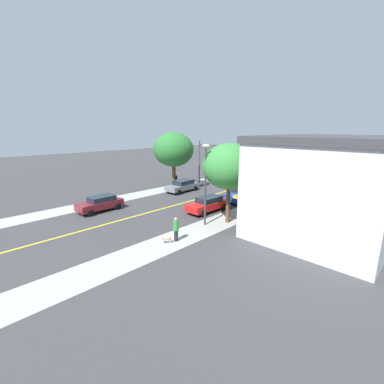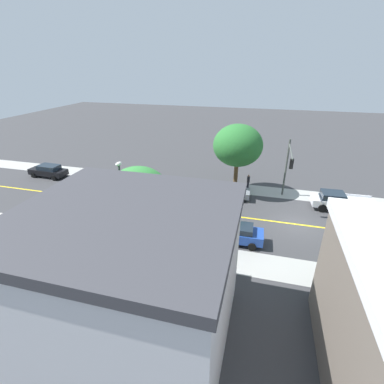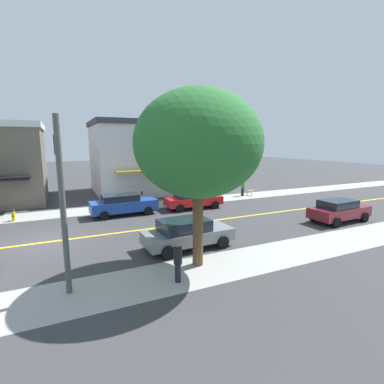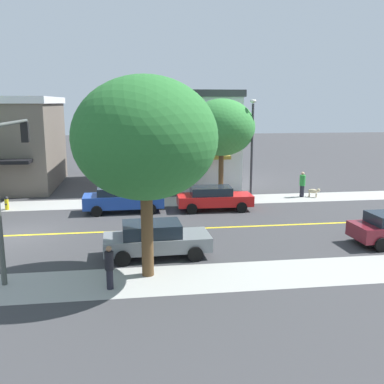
% 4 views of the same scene
% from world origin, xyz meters
% --- Properties ---
extents(ground_plane, '(140.00, 140.00, 0.00)m').
position_xyz_m(ground_plane, '(0.00, 0.00, 0.00)').
color(ground_plane, '#38383A').
extents(sidewalk_left, '(2.80, 126.00, 0.01)m').
position_xyz_m(sidewalk_left, '(-6.55, 0.00, 0.00)').
color(sidewalk_left, '#9E9E99').
rests_on(sidewalk_left, ground).
extents(sidewalk_right, '(2.80, 126.00, 0.01)m').
position_xyz_m(sidewalk_right, '(6.55, 0.00, 0.00)').
color(sidewalk_right, '#9E9E99').
rests_on(sidewalk_right, ground).
extents(road_centerline_stripe, '(0.20, 126.00, 0.00)m').
position_xyz_m(road_centerline_stripe, '(0.00, 0.00, 0.00)').
color(road_centerline_stripe, yellow).
rests_on(road_centerline_stripe, ground).
extents(pale_office_building, '(10.09, 9.80, 7.39)m').
position_xyz_m(pale_office_building, '(-13.75, 9.16, 3.71)').
color(pale_office_building, silver).
rests_on(pale_office_building, ground).
extents(street_tree_left_near, '(5.26, 5.26, 7.47)m').
position_xyz_m(street_tree_left_near, '(5.99, 6.31, 5.21)').
color(street_tree_left_near, brown).
rests_on(street_tree_left_near, ground).
extents(street_tree_right_corner, '(4.47, 4.47, 6.76)m').
position_xyz_m(street_tree_right_corner, '(-7.05, 11.80, 4.84)').
color(street_tree_right_corner, brown).
rests_on(street_tree_right_corner, ground).
extents(fire_hydrant, '(0.44, 0.24, 0.84)m').
position_xyz_m(fire_hydrant, '(-5.64, -1.92, 0.42)').
color(fire_hydrant, yellow).
rests_on(fire_hydrant, ground).
extents(parking_meter, '(0.12, 0.18, 1.40)m').
position_xyz_m(parking_meter, '(-5.60, 6.99, 0.92)').
color(parking_meter, '#4C4C51').
rests_on(parking_meter, ground).
extents(traffic_light_mast, '(5.29, 0.32, 6.21)m').
position_xyz_m(traffic_light_mast, '(4.53, 1.11, 4.15)').
color(traffic_light_mast, '#474C47').
rests_on(traffic_light_mast, ground).
extents(street_lamp, '(0.70, 0.36, 6.69)m').
position_xyz_m(street_lamp, '(-6.08, 13.66, 4.12)').
color(street_lamp, '#38383D').
rests_on(street_lamp, ground).
extents(red_sedan_left_curb, '(2.00, 4.59, 1.45)m').
position_xyz_m(red_sedan_left_curb, '(-3.85, 10.70, 0.77)').
color(red_sedan_left_curb, red).
rests_on(red_sedan_left_curb, ground).
extents(grey_sedan_right_curb, '(2.23, 4.58, 1.49)m').
position_xyz_m(grey_sedan_right_curb, '(3.91, 6.72, 0.78)').
color(grey_sedan_right_curb, slate).
rests_on(grey_sedan_right_curb, ground).
extents(maroon_sedan_right_curb, '(2.12, 4.39, 1.49)m').
position_xyz_m(maroon_sedan_right_curb, '(3.77, 17.97, 0.79)').
color(maroon_sedan_right_curb, maroon).
rests_on(maroon_sedan_right_curb, ground).
extents(blue_sedan_left_curb, '(2.04, 4.79, 1.54)m').
position_xyz_m(blue_sedan_left_curb, '(-4.10, 5.19, 0.81)').
color(blue_sedan_left_curb, '#1E429E').
rests_on(blue_sedan_left_curb, ground).
extents(black_sedan_right_curb, '(2.16, 4.88, 1.56)m').
position_xyz_m(black_sedan_right_curb, '(4.06, 29.65, 0.82)').
color(black_sedan_right_curb, black).
rests_on(black_sedan_right_curb, ground).
extents(white_pickup_truck, '(2.36, 5.90, 1.74)m').
position_xyz_m(white_pickup_truck, '(4.07, -4.27, 0.88)').
color(white_pickup_truck, silver).
rests_on(white_pickup_truck, ground).
extents(pedestrian_green_shirt, '(0.40, 0.40, 1.77)m').
position_xyz_m(pedestrian_green_shirt, '(-6.75, 17.53, 0.93)').
color(pedestrian_green_shirt, black).
rests_on(pedestrian_green_shirt, ground).
extents(pedestrian_black_shirt, '(0.32, 0.32, 1.59)m').
position_xyz_m(pedestrian_black_shirt, '(7.07, 4.93, 0.84)').
color(pedestrian_black_shirt, black).
rests_on(pedestrian_black_shirt, ground).
extents(small_dog, '(0.61, 0.81, 0.63)m').
position_xyz_m(small_dog, '(-6.57, 18.33, 0.41)').
color(small_dog, '#C6B28C').
rests_on(small_dog, ground).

